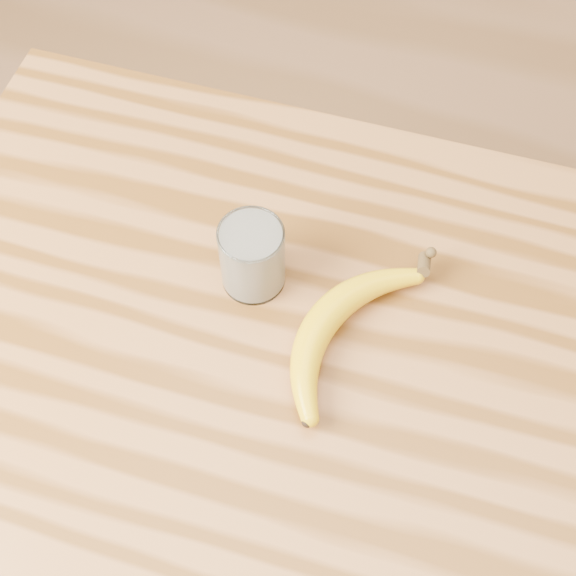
# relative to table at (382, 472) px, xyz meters

# --- Properties ---
(room) EXTENTS (4.04, 4.04, 2.70)m
(room) POSITION_rel_table_xyz_m (0.00, 0.00, 0.58)
(room) COLOR brown
(room) RESTS_ON ground
(table) EXTENTS (1.20, 0.80, 0.90)m
(table) POSITION_rel_table_xyz_m (0.00, 0.00, 0.00)
(table) COLOR #965D2E
(table) RESTS_ON ground
(smoothie_glass) EXTENTS (0.07, 0.07, 0.09)m
(smoothie_glass) POSITION_rel_table_xyz_m (-0.19, 0.14, 0.18)
(smoothie_glass) COLOR white
(smoothie_glass) RESTS_ON table
(banana) EXTENTS (0.21, 0.33, 0.04)m
(banana) POSITION_rel_table_xyz_m (-0.10, 0.10, 0.15)
(banana) COLOR #E1AB0B
(banana) RESTS_ON table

